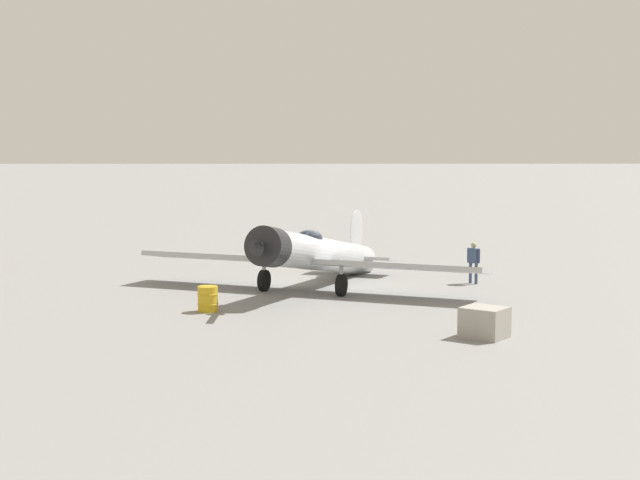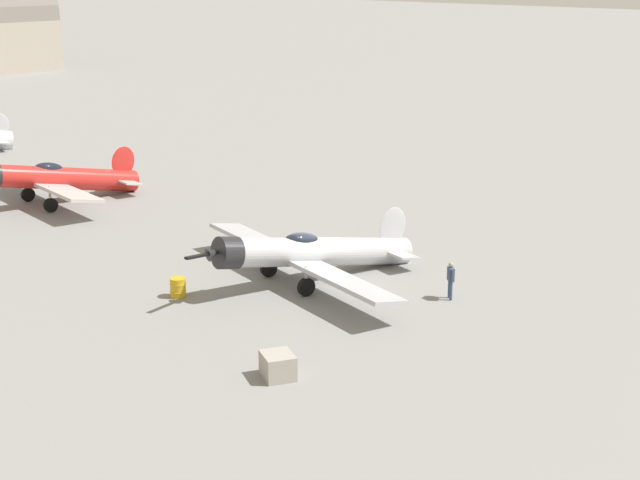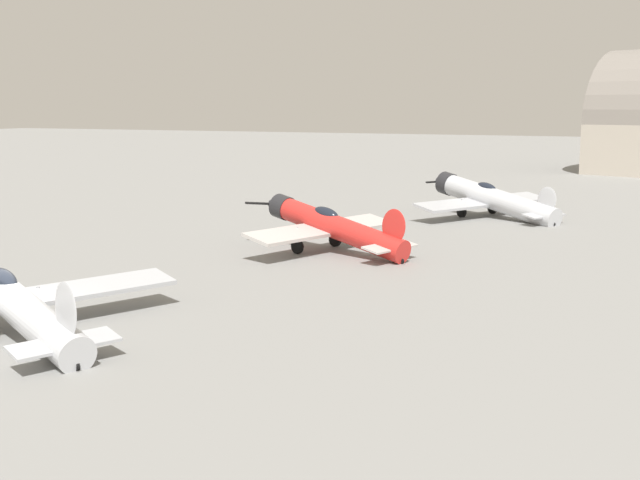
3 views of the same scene
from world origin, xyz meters
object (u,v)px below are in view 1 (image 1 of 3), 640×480
Objects in this scene: airplane_foreground at (315,254)px; ground_crew_mechanic at (474,259)px; fuel_drum at (208,299)px; equipment_crate at (484,322)px.

ground_crew_mechanic is (-1.30, 6.18, -0.33)m from airplane_foreground.
fuel_drum is at bearing -13.67° from airplane_foreground.
equipment_crate is (9.04, 4.75, -0.87)m from airplane_foreground.
airplane_foreground is at bearing -152.27° from equipment_crate.
equipment_crate is (10.34, -1.43, -0.54)m from ground_crew_mechanic.
equipment_crate is at bearing 41.79° from ground_crew_mechanic.
airplane_foreground reaches higher than ground_crew_mechanic.
ground_crew_mechanic reaches higher than fuel_drum.
airplane_foreground is 10.25m from equipment_crate.
fuel_drum is (6.06, -9.69, -0.56)m from ground_crew_mechanic.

